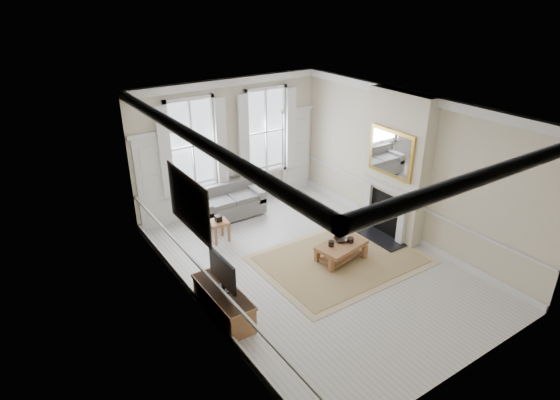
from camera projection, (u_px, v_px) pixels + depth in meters
floor at (314, 266)px, 9.94m from camera, size 7.20×7.20×0.00m
ceiling at (320, 108)px, 8.50m from camera, size 7.20×7.20×0.00m
back_wall at (230, 145)px, 11.93m from camera, size 5.20×0.00×5.20m
left_wall at (196, 229)px, 7.91m from camera, size 0.00×7.20×7.20m
right_wall at (408, 167)px, 10.53m from camera, size 0.00×7.20×7.20m
window_left at (192, 146)px, 11.28m from camera, size 1.26×0.20×2.20m
window_right at (266, 132)px, 12.34m from camera, size 1.26×0.20×2.20m
door_left at (156, 183)px, 11.10m from camera, size 0.90×0.08×2.30m
door_right at (296, 152)px, 13.17m from camera, size 0.90×0.08×2.30m
painting at (189, 203)px, 8.00m from camera, size 0.05×1.66×1.06m
chimney_breast at (396, 166)px, 10.59m from camera, size 0.35×1.70×3.38m
hearth at (376, 236)px, 11.09m from camera, size 0.55×1.50×0.05m
fireplace at (385, 207)px, 10.89m from camera, size 0.21×1.45×1.33m
mirror at (391, 153)px, 10.34m from camera, size 0.06×1.26×1.06m
sofa at (229, 203)px, 11.95m from camera, size 1.70×0.83×0.83m
side_table at (219, 225)px, 10.77m from camera, size 0.46×0.46×0.50m
rug at (341, 260)px, 10.15m from camera, size 3.50×2.60×0.02m
coffee_table at (341, 247)px, 10.02m from camera, size 1.19×0.82×0.41m
ceramic_pot_a at (331, 244)px, 9.87m from camera, size 0.12×0.12×0.12m
ceramic_pot_b at (350, 240)px, 10.03m from camera, size 0.15×0.15×0.10m
bowl at (340, 240)px, 10.07m from camera, size 0.37×0.37×0.07m
tv_stand at (223, 303)px, 8.38m from camera, size 0.49×1.51×0.54m
tv at (223, 271)px, 8.11m from camera, size 0.08×0.90×0.68m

